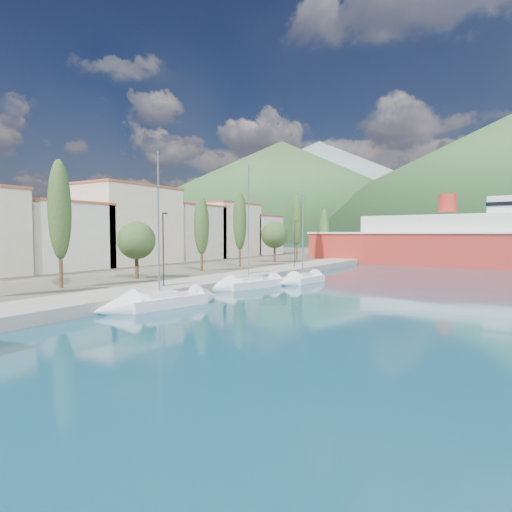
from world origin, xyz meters
The scene contains 10 objects.
ground centered at (0.00, 120.00, 0.00)m, with size 1400.00×1400.00×0.00m, color navy.
quay centered at (-9.00, 26.00, 0.40)m, with size 5.00×88.00×0.80m, color gray.
land_strip centered at (-47.00, 36.00, 0.35)m, with size 70.00×148.00×0.70m, color #565644.
town_buildings centered at (-32.00, 36.91, 5.57)m, with size 9.20×69.20×11.30m.
tree_row centered at (-15.51, 32.50, 5.88)m, with size 4.14×64.77×10.87m.
lamp_posts centered at (-9.00, 15.08, 4.08)m, with size 0.15×47.08×6.06m.
sailboat_near centered at (-5.46, 7.86, 0.31)m, with size 4.26×8.47×11.68m.
sailboat_mid centered at (-5.96, 20.07, 0.30)m, with size 4.67×8.95×12.47m.
sailboat_far centered at (-2.98, 26.79, 0.29)m, with size 2.86×7.05×10.09m.
ferry centered at (15.21, 62.58, 3.70)m, with size 62.03×17.76×12.15m.
Camera 1 is at (15.96, -12.41, 5.12)m, focal length 30.00 mm.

